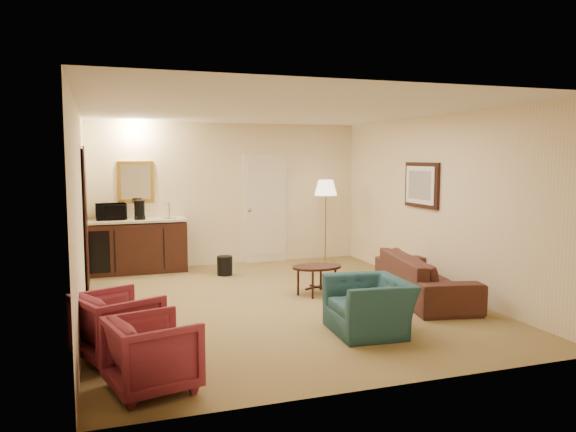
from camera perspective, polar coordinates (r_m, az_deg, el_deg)
name	(u,v)px	position (r m, az deg, el deg)	size (l,w,h in m)	color
ground	(278,303)	(7.76, -1.00, -8.78)	(6.00, 6.00, 0.00)	olive
room_walls	(255,175)	(8.22, -3.32, 4.15)	(5.02, 6.01, 2.61)	beige
wetbar_cabinet	(138,246)	(10.00, -14.95, -2.95)	(1.64, 0.58, 0.92)	black
sofa	(425,270)	(8.10, 13.71, -5.34)	(2.10, 0.61, 0.82)	black
teal_armchair	(369,297)	(6.46, 8.26, -8.12)	(0.94, 0.61, 0.82)	#204650
rose_chair_near	(118,322)	(5.85, -16.92, -10.28)	(0.71, 0.67, 0.73)	maroon
rose_chair_far	(153,350)	(5.02, -13.60, -13.12)	(0.68, 0.64, 0.70)	maroon
coffee_table	(317,280)	(8.17, 2.95, -6.51)	(0.73, 0.49, 0.42)	black
floor_lamp	(326,222)	(10.42, 3.83, -0.59)	(0.42, 0.42, 1.57)	#AC8139
waste_bin	(225,266)	(9.54, -6.44, -5.03)	(0.26, 0.26, 0.32)	black
microwave	(111,210)	(9.98, -17.55, 0.60)	(0.50, 0.28, 0.34)	black
coffee_maker	(140,210)	(9.88, -14.85, 0.60)	(0.18, 0.18, 0.33)	black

